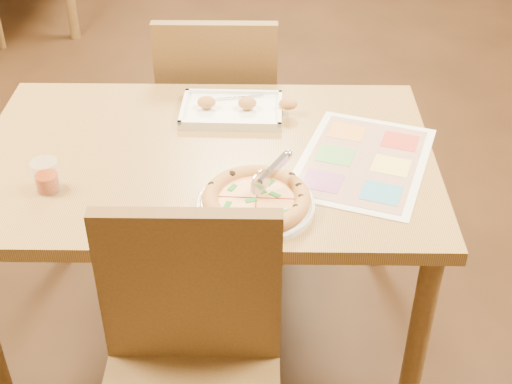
{
  "coord_description": "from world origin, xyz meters",
  "views": [
    {
      "loc": [
        0.17,
        -1.7,
        1.82
      ],
      "look_at": [
        0.15,
        -0.25,
        0.77
      ],
      "focal_mm": 50.0,
      "sensor_mm": 36.0,
      "label": 1
    }
  ],
  "objects_px": {
    "menu": "(363,161)",
    "pizza": "(256,199)",
    "dining_table": "(206,178)",
    "pizza_cutter": "(270,172)",
    "appetizer_tray": "(235,110)",
    "chair_near": "(189,353)",
    "plate": "(256,205)",
    "glass_tumbler": "(47,178)",
    "chair_far": "(219,100)"
  },
  "relations": [
    {
      "from": "dining_table",
      "to": "pizza",
      "type": "height_order",
      "value": "pizza"
    },
    {
      "from": "menu",
      "to": "glass_tumbler",
      "type": "bearing_deg",
      "value": -170.21
    },
    {
      "from": "pizza",
      "to": "dining_table",
      "type": "bearing_deg",
      "value": 120.21
    },
    {
      "from": "plate",
      "to": "glass_tumbler",
      "type": "relative_size",
      "value": 3.43
    },
    {
      "from": "chair_near",
      "to": "menu",
      "type": "bearing_deg",
      "value": 51.86
    },
    {
      "from": "plate",
      "to": "pizza_cutter",
      "type": "height_order",
      "value": "pizza_cutter"
    },
    {
      "from": "glass_tumbler",
      "to": "chair_far",
      "type": "bearing_deg",
      "value": 62.96
    },
    {
      "from": "pizza_cutter",
      "to": "menu",
      "type": "distance_m",
      "value": 0.32
    },
    {
      "from": "dining_table",
      "to": "pizza",
      "type": "relative_size",
      "value": 4.72
    },
    {
      "from": "pizza",
      "to": "appetizer_tray",
      "type": "distance_m",
      "value": 0.49
    },
    {
      "from": "dining_table",
      "to": "appetizer_tray",
      "type": "bearing_deg",
      "value": 71.47
    },
    {
      "from": "chair_near",
      "to": "pizza_cutter",
      "type": "distance_m",
      "value": 0.49
    },
    {
      "from": "pizza",
      "to": "chair_far",
      "type": "bearing_deg",
      "value": 99.87
    },
    {
      "from": "chair_near",
      "to": "glass_tumbler",
      "type": "height_order",
      "value": "chair_near"
    },
    {
      "from": "chair_far",
      "to": "menu",
      "type": "xyz_separation_m",
      "value": [
        0.44,
        -0.64,
        0.16
      ]
    },
    {
      "from": "dining_table",
      "to": "pizza_cutter",
      "type": "xyz_separation_m",
      "value": [
        0.18,
        -0.21,
        0.17
      ]
    },
    {
      "from": "chair_far",
      "to": "plate",
      "type": "relative_size",
      "value": 1.57
    },
    {
      "from": "plate",
      "to": "glass_tumbler",
      "type": "bearing_deg",
      "value": 172.53
    },
    {
      "from": "glass_tumbler",
      "to": "menu",
      "type": "height_order",
      "value": "glass_tumbler"
    },
    {
      "from": "chair_near",
      "to": "chair_far",
      "type": "distance_m",
      "value": 1.2
    },
    {
      "from": "appetizer_tray",
      "to": "menu",
      "type": "relative_size",
      "value": 0.76
    },
    {
      "from": "chair_near",
      "to": "pizza_cutter",
      "type": "bearing_deg",
      "value": 64.7
    },
    {
      "from": "chair_near",
      "to": "chair_far",
      "type": "relative_size",
      "value": 1.0
    },
    {
      "from": "pizza_cutter",
      "to": "glass_tumbler",
      "type": "distance_m",
      "value": 0.59
    },
    {
      "from": "plate",
      "to": "pizza",
      "type": "height_order",
      "value": "pizza"
    },
    {
      "from": "chair_far",
      "to": "dining_table",
      "type": "bearing_deg",
      "value": 90.0
    },
    {
      "from": "chair_far",
      "to": "pizza",
      "type": "relative_size",
      "value": 1.71
    },
    {
      "from": "chair_near",
      "to": "appetizer_tray",
      "type": "distance_m",
      "value": 0.85
    },
    {
      "from": "chair_far",
      "to": "glass_tumbler",
      "type": "xyz_separation_m",
      "value": [
        -0.4,
        -0.78,
        0.19
      ]
    },
    {
      "from": "dining_table",
      "to": "chair_near",
      "type": "xyz_separation_m",
      "value": [
        0.0,
        -0.6,
        -0.07
      ]
    },
    {
      "from": "appetizer_tray",
      "to": "chair_near",
      "type": "bearing_deg",
      "value": -95.25
    },
    {
      "from": "dining_table",
      "to": "chair_near",
      "type": "height_order",
      "value": "chair_near"
    },
    {
      "from": "chair_near",
      "to": "plate",
      "type": "bearing_deg",
      "value": 66.93
    },
    {
      "from": "appetizer_tray",
      "to": "glass_tumbler",
      "type": "height_order",
      "value": "glass_tumbler"
    },
    {
      "from": "plate",
      "to": "pizza",
      "type": "distance_m",
      "value": 0.02
    },
    {
      "from": "pizza_cutter",
      "to": "appetizer_tray",
      "type": "distance_m",
      "value": 0.46
    },
    {
      "from": "chair_far",
      "to": "pizza",
      "type": "height_order",
      "value": "chair_far"
    },
    {
      "from": "appetizer_tray",
      "to": "pizza",
      "type": "bearing_deg",
      "value": -81.39
    },
    {
      "from": "glass_tumbler",
      "to": "menu",
      "type": "distance_m",
      "value": 0.86
    },
    {
      "from": "chair_far",
      "to": "glass_tumbler",
      "type": "distance_m",
      "value": 0.9
    },
    {
      "from": "appetizer_tray",
      "to": "dining_table",
      "type": "bearing_deg",
      "value": -108.53
    },
    {
      "from": "menu",
      "to": "pizza",
      "type": "bearing_deg",
      "value": -143.26
    },
    {
      "from": "chair_far",
      "to": "glass_tumbler",
      "type": "height_order",
      "value": "chair_far"
    },
    {
      "from": "chair_near",
      "to": "pizza",
      "type": "xyz_separation_m",
      "value": [
        0.15,
        0.35,
        0.18
      ]
    },
    {
      "from": "pizza_cutter",
      "to": "glass_tumbler",
      "type": "bearing_deg",
      "value": 130.54
    },
    {
      "from": "dining_table",
      "to": "plate",
      "type": "relative_size",
      "value": 4.34
    },
    {
      "from": "dining_table",
      "to": "plate",
      "type": "xyz_separation_m",
      "value": [
        0.15,
        -0.25,
        0.09
      ]
    },
    {
      "from": "chair_near",
      "to": "pizza",
      "type": "height_order",
      "value": "chair_near"
    },
    {
      "from": "pizza",
      "to": "pizza_cutter",
      "type": "bearing_deg",
      "value": 51.48
    },
    {
      "from": "dining_table",
      "to": "glass_tumbler",
      "type": "distance_m",
      "value": 0.46
    }
  ]
}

